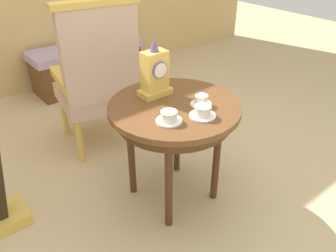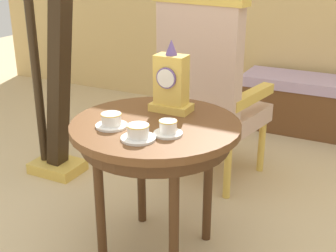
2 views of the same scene
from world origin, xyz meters
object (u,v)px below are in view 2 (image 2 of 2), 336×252
Objects in this scene: mantel_clock at (171,83)px; armchair at (208,90)px; teacup_left at (111,121)px; window_bench at (317,106)px; harp at (52,65)px; teacup_right at (138,133)px; teacup_center at (168,128)px; side_table at (155,138)px.

armchair is (-0.06, 0.61, -0.20)m from mantel_clock.
window_bench is (0.54, 2.05, -0.47)m from teacup_left.
mantel_clock is 0.97m from harp.
teacup_right is at bearing -84.47° from armchair.
teacup_center is 1.18m from harp.
armchair is at bearing 21.24° from harp.
teacup_right is 0.38m from mantel_clock.
teacup_center is 0.11× the size of armchair.
teacup_right is 0.99m from armchair.
harp reaches higher than teacup_right.
harp is (-1.05, 0.54, 0.03)m from teacup_center.
teacup_left is at bearing -35.43° from harp.
teacup_left is at bearing -136.98° from side_table.
teacup_left is 0.12× the size of window_bench.
armchair reaches higher than window_bench.
window_bench is at bearing 67.79° from armchair.
teacup_left is 0.26m from teacup_center.
side_table is 0.18m from teacup_center.
armchair reaches higher than side_table.
mantel_clock is at bearing 95.73° from teacup_right.
harp is at bearing -158.76° from armchair.
teacup_left is 2.17m from window_bench.
harp is 2.06m from window_bench.
teacup_right is at bearing -80.80° from side_table.
teacup_left is 0.98m from harp.
armchair is 1.29m from window_bench.
armchair is at bearing 95.41° from mantel_clock.
armchair is (-0.09, 0.98, -0.10)m from teacup_right.
teacup_left is 0.08× the size of harp.
teacup_left is 0.98× the size of teacup_right.
teacup_center is at bearing -27.00° from harp.
harp is at bearing 163.92° from mantel_clock.
armchair is at bearing 101.45° from teacup_center.
teacup_left reaches higher than window_bench.
armchair is at bearing -112.21° from window_bench.
mantel_clock is at bearing -103.12° from window_bench.
side_table is at bearing 99.20° from teacup_right.
teacup_right is 0.08× the size of harp.
harp reaches higher than mantel_clock.
mantel_clock is (-0.00, 0.17, 0.21)m from side_table.
harp reaches higher than side_table.
teacup_center is at bearing 50.06° from teacup_right.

